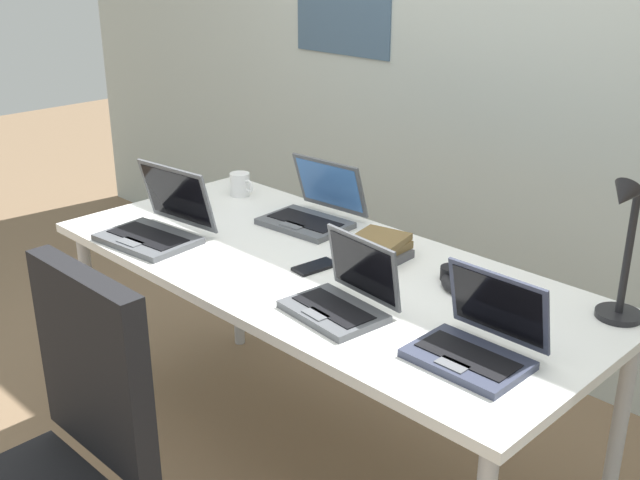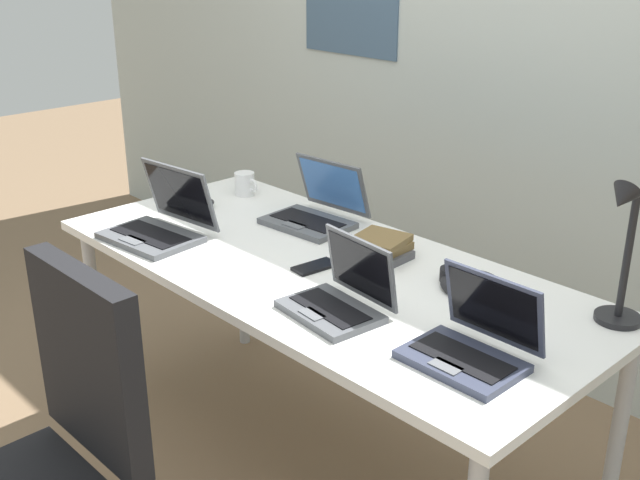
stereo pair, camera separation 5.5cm
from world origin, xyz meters
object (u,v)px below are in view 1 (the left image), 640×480
(laptop_far_corner, at_px, (477,342))
(coffee_mug, at_px, (240,184))
(desk_lamp, at_px, (623,251))
(book_stack, at_px, (379,247))
(laptop_mid_desk, at_px, (157,225))
(headphones, at_px, (473,282))
(cell_phone, at_px, (315,267))
(laptop_near_mouse, at_px, (313,211))
(laptop_center, at_px, (342,297))
(computer_mouse, at_px, (200,205))

(laptop_far_corner, distance_m, coffee_mug, 1.39)
(desk_lamp, bearing_deg, coffee_mug, -179.11)
(desk_lamp, xyz_separation_m, book_stack, (-0.71, -0.11, -0.16))
(laptop_mid_desk, bearing_deg, headphones, 23.68)
(laptop_mid_desk, xyz_separation_m, coffee_mug, (-0.15, 0.48, -0.00))
(headphones, bearing_deg, cell_phone, -151.61)
(laptop_near_mouse, bearing_deg, headphones, -3.73)
(book_stack, distance_m, coffee_mug, 0.78)
(laptop_center, relative_size, laptop_mid_desk, 0.83)
(book_stack, bearing_deg, desk_lamp, 8.43)
(laptop_mid_desk, bearing_deg, laptop_far_corner, 4.68)
(laptop_mid_desk, relative_size, computer_mouse, 3.56)
(laptop_center, distance_m, computer_mouse, 0.95)
(laptop_mid_desk, relative_size, coffee_mug, 3.03)
(desk_lamp, bearing_deg, cell_phone, -158.76)
(laptop_far_corner, height_order, computer_mouse, laptop_far_corner)
(laptop_near_mouse, bearing_deg, book_stack, -10.51)
(computer_mouse, bearing_deg, laptop_near_mouse, 15.77)
(laptop_far_corner, height_order, cell_phone, laptop_far_corner)
(desk_lamp, relative_size, laptop_far_corner, 1.48)
(laptop_mid_desk, height_order, cell_phone, laptop_mid_desk)
(laptop_near_mouse, height_order, coffee_mug, laptop_near_mouse)
(laptop_near_mouse, distance_m, coffee_mug, 0.41)
(headphones, relative_size, coffee_mug, 1.89)
(coffee_mug, bearing_deg, laptop_far_corner, -15.94)
(laptop_center, height_order, book_stack, laptop_center)
(laptop_far_corner, bearing_deg, laptop_center, -172.68)
(laptop_center, height_order, coffee_mug, laptop_center)
(desk_lamp, xyz_separation_m, headphones, (-0.38, -0.08, -0.18))
(desk_lamp, relative_size, book_stack, 2.19)
(laptop_center, height_order, computer_mouse, laptop_center)
(book_stack, bearing_deg, laptop_center, -63.20)
(desk_lamp, xyz_separation_m, computer_mouse, (-1.46, -0.23, -0.18))
(laptop_near_mouse, xyz_separation_m, cell_phone, (0.28, -0.27, -0.04))
(headphones, bearing_deg, computer_mouse, -172.17)
(laptop_center, bearing_deg, computer_mouse, 166.53)
(coffee_mug, bearing_deg, desk_lamp, 0.89)
(headphones, bearing_deg, laptop_center, -113.09)
(desk_lamp, distance_m, laptop_near_mouse, 1.08)
(laptop_mid_desk, relative_size, headphones, 1.60)
(laptop_center, bearing_deg, laptop_near_mouse, 142.18)
(book_stack, bearing_deg, laptop_mid_desk, -147.33)
(laptop_near_mouse, xyz_separation_m, laptop_far_corner, (0.93, -0.37, -0.00))
(laptop_near_mouse, height_order, computer_mouse, laptop_near_mouse)
(laptop_mid_desk, distance_m, computer_mouse, 0.30)
(laptop_mid_desk, bearing_deg, book_stack, 32.67)
(laptop_center, distance_m, laptop_mid_desk, 0.80)
(desk_lamp, relative_size, coffee_mug, 3.54)
(desk_lamp, relative_size, laptop_mid_desk, 1.17)
(laptop_near_mouse, xyz_separation_m, headphones, (0.70, -0.05, -0.03))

